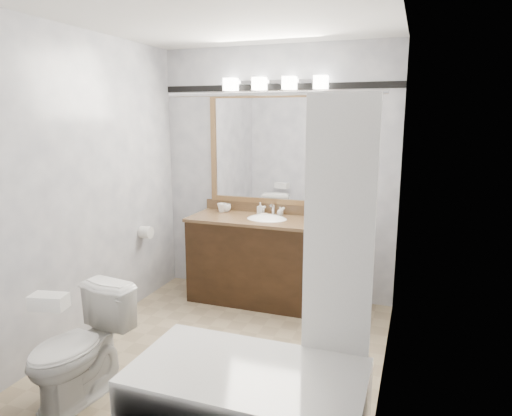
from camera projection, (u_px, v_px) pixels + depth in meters
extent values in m
cube|color=tan|center=(226.00, 349.00, 3.64)|extent=(2.40, 2.60, 0.01)
cube|color=white|center=(222.00, 16.00, 3.14)|extent=(2.40, 2.60, 0.01)
cube|color=silver|center=(276.00, 174.00, 4.60)|extent=(2.40, 0.01, 2.50)
cube|color=silver|center=(115.00, 238.00, 2.19)|extent=(2.40, 0.01, 2.50)
cube|color=silver|center=(91.00, 186.00, 3.79)|extent=(0.01, 2.60, 2.50)
cube|color=silver|center=(392.00, 205.00, 3.00)|extent=(0.01, 2.60, 2.50)
cube|color=black|center=(267.00, 262.00, 4.50)|extent=(1.50, 0.55, 0.82)
cube|color=#997148|center=(267.00, 220.00, 4.41)|extent=(1.53, 0.58, 0.03)
cube|color=#997148|center=(275.00, 208.00, 4.65)|extent=(1.53, 0.03, 0.10)
ellipsoid|color=white|center=(267.00, 222.00, 4.42)|extent=(0.44, 0.34, 0.14)
cube|color=olive|center=(276.00, 95.00, 4.42)|extent=(1.40, 0.04, 0.05)
cube|color=olive|center=(275.00, 201.00, 4.63)|extent=(1.40, 0.04, 0.05)
cube|color=olive|center=(214.00, 148.00, 4.75)|extent=(0.05, 0.04, 1.00)
cube|color=olive|center=(344.00, 151.00, 4.30)|extent=(0.05, 0.04, 1.00)
cube|color=white|center=(276.00, 149.00, 4.53)|extent=(1.30, 0.01, 1.00)
cube|color=silver|center=(276.00, 82.00, 4.39)|extent=(0.90, 0.05, 0.03)
cube|color=white|center=(231.00, 84.00, 4.49)|extent=(0.12, 0.12, 0.12)
cube|color=white|center=(259.00, 84.00, 4.39)|extent=(0.12, 0.12, 0.12)
cube|color=white|center=(289.00, 83.00, 4.29)|extent=(0.12, 0.12, 0.12)
cube|color=white|center=(321.00, 82.00, 4.19)|extent=(0.12, 0.12, 0.12)
cube|color=black|center=(277.00, 87.00, 4.42)|extent=(2.40, 0.01, 0.06)
cube|color=white|center=(247.00, 405.00, 2.57)|extent=(1.30, 0.72, 0.45)
cylinder|color=silver|center=(270.00, 94.00, 2.58)|extent=(1.30, 0.02, 0.02)
cube|color=white|center=(339.00, 233.00, 2.59)|extent=(0.40, 0.04, 1.55)
cylinder|color=white|center=(146.00, 232.00, 4.49)|extent=(0.11, 0.12, 0.12)
imported|color=white|center=(79.00, 348.00, 2.94)|extent=(0.50, 0.76, 0.72)
cube|color=white|center=(49.00, 301.00, 2.67)|extent=(0.23, 0.16, 0.09)
cylinder|color=black|center=(318.00, 223.00, 4.20)|extent=(0.19, 0.19, 0.02)
cylinder|color=black|center=(321.00, 207.00, 4.23)|extent=(0.15, 0.15, 0.27)
sphere|color=black|center=(321.00, 193.00, 4.20)|extent=(0.16, 0.16, 0.16)
cube|color=black|center=(319.00, 199.00, 4.14)|extent=(0.11, 0.11, 0.05)
cylinder|color=silver|center=(318.00, 220.00, 4.17)|extent=(0.06, 0.06, 0.06)
imported|color=white|center=(226.00, 208.00, 4.72)|extent=(0.11, 0.11, 0.08)
imported|color=white|center=(222.00, 208.00, 4.71)|extent=(0.11, 0.11, 0.09)
imported|color=white|center=(260.00, 208.00, 4.60)|extent=(0.05, 0.06, 0.12)
imported|color=white|center=(280.00, 211.00, 4.56)|extent=(0.09, 0.09, 0.08)
cube|color=beige|center=(264.00, 215.00, 4.54)|extent=(0.08, 0.07, 0.02)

